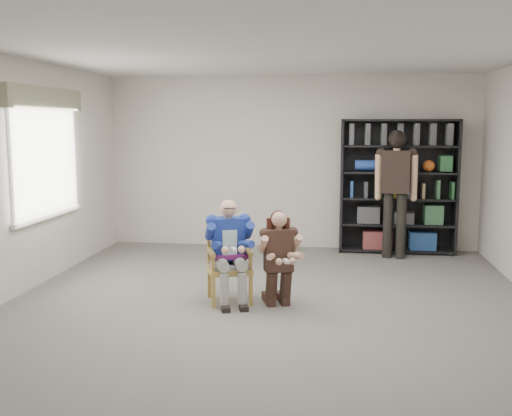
% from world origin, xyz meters
% --- Properties ---
extents(room_shell, '(6.00, 7.00, 2.80)m').
position_xyz_m(room_shell, '(0.00, 0.00, 1.40)').
color(room_shell, silver).
rests_on(room_shell, ground).
extents(floor, '(6.00, 7.00, 0.01)m').
position_xyz_m(floor, '(0.00, 0.00, 0.00)').
color(floor, '#63605C').
rests_on(floor, ground).
extents(window_left, '(0.16, 2.00, 1.75)m').
position_xyz_m(window_left, '(-2.95, 1.00, 1.63)').
color(window_left, white).
rests_on(window_left, room_shell).
extents(armchair, '(0.66, 0.65, 0.91)m').
position_xyz_m(armchair, '(-0.47, 0.30, 0.46)').
color(armchair, '#AE863D').
rests_on(armchair, floor).
extents(seated_man, '(0.71, 0.84, 1.19)m').
position_xyz_m(seated_man, '(-0.47, 0.30, 0.59)').
color(seated_man, navy).
rests_on(seated_man, floor).
extents(kneeling_woman, '(0.66, 0.84, 1.09)m').
position_xyz_m(kneeling_woman, '(0.11, 0.18, 0.54)').
color(kneeling_woman, '#311C18').
rests_on(kneeling_woman, floor).
extents(bookshelf, '(1.80, 0.38, 2.10)m').
position_xyz_m(bookshelf, '(1.70, 3.28, 1.05)').
color(bookshelf, black).
rests_on(bookshelf, floor).
extents(standing_man, '(0.64, 0.42, 1.92)m').
position_xyz_m(standing_man, '(1.62, 2.85, 0.96)').
color(standing_man, black).
rests_on(standing_man, floor).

